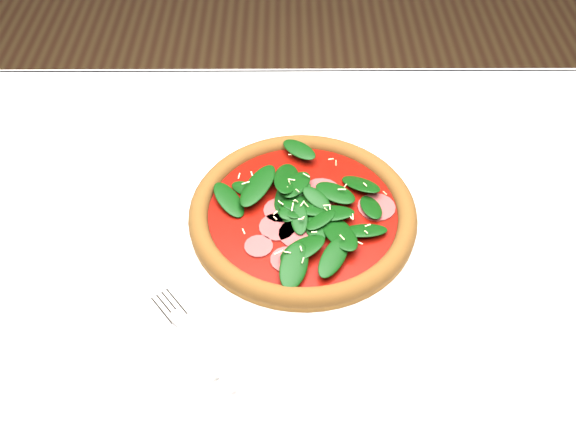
{
  "coord_description": "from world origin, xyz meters",
  "views": [
    {
      "loc": [
        0.01,
        -0.52,
        1.38
      ],
      "look_at": [
        0.01,
        0.04,
        0.77
      ],
      "focal_mm": 40.0,
      "sensor_mm": 36.0,
      "label": 1
    }
  ],
  "objects": [
    {
      "name": "pizza",
      "position": [
        0.03,
        0.05,
        0.78
      ],
      "size": [
        0.39,
        0.39,
        0.04
      ],
      "rotation": [
        0.0,
        0.0,
        0.41
      ],
      "color": "#916023",
      "rests_on": "plate"
    },
    {
      "name": "dining_table",
      "position": [
        0.0,
        0.0,
        0.65
      ],
      "size": [
        1.21,
        0.81,
        0.75
      ],
      "color": "white",
      "rests_on": "ground"
    },
    {
      "name": "plate",
      "position": [
        0.03,
        0.05,
        0.76
      ],
      "size": [
        0.34,
        0.34,
        0.01
      ],
      "color": "white",
      "rests_on": "dining_table"
    },
    {
      "name": "napkin",
      "position": [
        -0.08,
        -0.15,
        0.76
      ],
      "size": [
        0.16,
        0.14,
        0.01
      ],
      "primitive_type": "cube",
      "rotation": [
        0.0,
        0.0,
        0.6
      ],
      "color": "white",
      "rests_on": "dining_table"
    },
    {
      "name": "saucer_far",
      "position": [
        0.38,
        0.23,
        0.76
      ],
      "size": [
        0.14,
        0.14,
        0.01
      ],
      "color": "white",
      "rests_on": "dining_table"
    },
    {
      "name": "fork",
      "position": [
        -0.1,
        -0.13,
        0.76
      ],
      "size": [
        0.11,
        0.14,
        0.0
      ],
      "rotation": [
        0.0,
        0.0,
        0.67
      ],
      "color": "silver",
      "rests_on": "napkin"
    }
  ]
}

